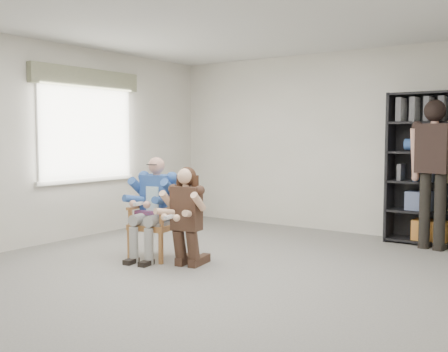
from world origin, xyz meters
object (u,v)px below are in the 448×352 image
Objects in this scene: armchair at (155,219)px; kneeling_woman at (185,217)px; standing_man at (433,176)px; seated_man at (155,208)px.

armchair is 0.84× the size of kneeling_woman.
standing_man is (2.64, 2.49, 0.49)m from armchair.
seated_man reaches higher than kneeling_woman.
armchair is at bearing 158.92° from kneeling_woman.
seated_man is 1.09× the size of kneeling_woman.
armchair is 0.60m from kneeling_woman.
seated_man reaches higher than armchair.
standing_man is at bearing 33.86° from seated_man.
seated_man is at bearing 158.92° from kneeling_woman.
armchair is 0.77× the size of seated_man.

